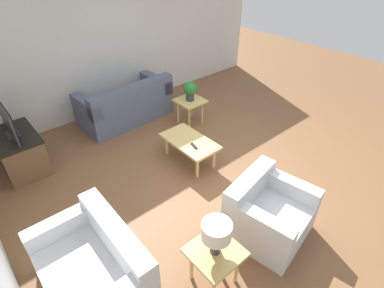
# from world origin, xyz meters

# --- Properties ---
(ground_plane) EXTENTS (14.00, 14.00, 0.00)m
(ground_plane) POSITION_xyz_m (0.00, 0.00, 0.00)
(ground_plane) COLOR brown
(wall_right) EXTENTS (0.12, 7.20, 2.70)m
(wall_right) POSITION_xyz_m (3.06, 0.00, 1.35)
(wall_right) COLOR silver
(wall_right) RESTS_ON ground_plane
(sofa) EXTENTS (0.93, 1.78, 0.82)m
(sofa) POSITION_xyz_m (2.35, 0.32, 0.31)
(sofa) COLOR #4C566B
(sofa) RESTS_ON ground_plane
(armchair) EXTENTS (0.98, 1.02, 0.75)m
(armchair) POSITION_xyz_m (-1.15, 0.45, 0.30)
(armchair) COLOR silver
(armchair) RESTS_ON ground_plane
(loveseat) EXTENTS (1.24, 0.84, 0.75)m
(loveseat) POSITION_xyz_m (-0.48, 2.34, 0.30)
(loveseat) COLOR silver
(loveseat) RESTS_ON ground_plane
(coffee_table) EXTENTS (0.95, 0.53, 0.39)m
(coffee_table) POSITION_xyz_m (0.55, 0.23, 0.34)
(coffee_table) COLOR tan
(coffee_table) RESTS_ON ground_plane
(side_table_plant) EXTENTS (0.50, 0.50, 0.49)m
(side_table_plant) POSITION_xyz_m (1.46, -0.55, 0.41)
(side_table_plant) COLOR tan
(side_table_plant) RESTS_ON ground_plane
(side_table_lamp) EXTENTS (0.50, 0.50, 0.49)m
(side_table_lamp) POSITION_xyz_m (-1.20, 1.38, 0.41)
(side_table_lamp) COLOR tan
(side_table_lamp) RESTS_ON ground_plane
(tv_stand_chest) EXTENTS (0.93, 0.59, 0.62)m
(tv_stand_chest) POSITION_xyz_m (2.10, 2.34, 0.33)
(tv_stand_chest) COLOR brown
(tv_stand_chest) RESTS_ON ground_plane
(television) EXTENTS (0.88, 0.16, 0.51)m
(television) POSITION_xyz_m (2.10, 2.34, 0.87)
(television) COLOR #2D2D2D
(television) RESTS_ON tv_stand_chest
(potted_plant) EXTENTS (0.25, 0.25, 0.37)m
(potted_plant) POSITION_xyz_m (1.46, -0.55, 0.70)
(potted_plant) COLOR #333338
(potted_plant) RESTS_ON side_table_plant
(table_lamp) EXTENTS (0.29, 0.29, 0.39)m
(table_lamp) POSITION_xyz_m (-1.20, 1.38, 0.77)
(table_lamp) COLOR #333333
(table_lamp) RESTS_ON side_table_lamp
(remote_control) EXTENTS (0.16, 0.07, 0.02)m
(remote_control) POSITION_xyz_m (0.38, 0.29, 0.40)
(remote_control) COLOR black
(remote_control) RESTS_ON coffee_table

